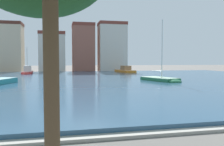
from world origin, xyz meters
The scene contains 9 objects.
harbor_water centered at (0.00, 34.22, 0.15)m, with size 77.01×49.20×0.31m, color #2D5170.
quay_edge_coping centered at (0.00, 9.37, 0.06)m, with size 77.01×0.50×0.12m, color #ADA89E.
sailboat_orange centered at (13.32, 52.96, 0.58)m, with size 3.15×9.45×6.14m.
sailboat_red centered at (-7.88, 51.21, 0.58)m, with size 2.58×7.90×5.82m.
sailboat_green centered at (11.86, 28.42, 0.40)m, with size 4.06×6.26×8.14m.
townhouse_end_terrace centered at (-13.91, 63.76, 6.34)m, with size 6.55×5.66×12.64m.
townhouse_corner_house centered at (-3.30, 62.59, 5.19)m, with size 6.65×5.56×10.34m.
townhouse_wide_warehouse centered at (4.63, 62.38, 6.31)m, with size 5.67×7.00×12.58m.
townhouse_narrow_midrow centered at (12.20, 61.02, 6.54)m, with size 7.30×5.18×13.04m.
Camera 1 is at (-0.54, 1.16, 2.87)m, focal length 36.77 mm.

